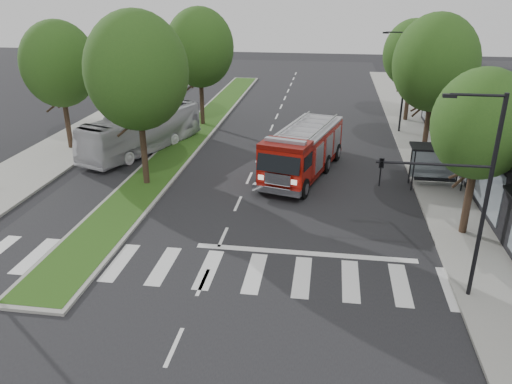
# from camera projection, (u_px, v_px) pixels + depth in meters

# --- Properties ---
(ground) EXTENTS (140.00, 140.00, 0.00)m
(ground) POSITION_uv_depth(u_px,v_px,m) (223.00, 237.00, 24.11)
(ground) COLOR black
(ground) RESTS_ON ground
(sidewalk_right) EXTENTS (5.00, 80.00, 0.15)m
(sidewalk_right) POSITION_uv_depth(u_px,v_px,m) (449.00, 176.00, 31.52)
(sidewalk_right) COLOR gray
(sidewalk_right) RESTS_ON ground
(sidewalk_left) EXTENTS (5.00, 80.00, 0.15)m
(sidewalk_left) POSITION_uv_depth(u_px,v_px,m) (51.00, 156.00, 35.16)
(sidewalk_left) COLOR gray
(sidewalk_left) RESTS_ON ground
(median) EXTENTS (3.00, 50.00, 0.15)m
(median) POSITION_uv_depth(u_px,v_px,m) (197.00, 130.00, 41.31)
(median) COLOR gray
(median) RESTS_ON ground
(bus_shelter) EXTENTS (3.20, 1.60, 2.61)m
(bus_shelter) POSITION_uv_depth(u_px,v_px,m) (438.00, 155.00, 29.24)
(bus_shelter) COLOR black
(bus_shelter) RESTS_ON ground
(tree_right_near) EXTENTS (4.40, 4.40, 8.05)m
(tree_right_near) POSITION_uv_depth(u_px,v_px,m) (481.00, 125.00, 22.25)
(tree_right_near) COLOR black
(tree_right_near) RESTS_ON ground
(tree_right_mid) EXTENTS (5.60, 5.60, 9.72)m
(tree_right_mid) POSITION_uv_depth(u_px,v_px,m) (435.00, 63.00, 32.83)
(tree_right_mid) COLOR black
(tree_right_mid) RESTS_ON ground
(tree_right_far) EXTENTS (5.00, 5.00, 8.73)m
(tree_right_far) POSITION_uv_depth(u_px,v_px,m) (413.00, 54.00, 42.20)
(tree_right_far) COLOR black
(tree_right_far) RESTS_ON ground
(tree_median_near) EXTENTS (5.80, 5.80, 10.16)m
(tree_median_near) POSITION_uv_depth(u_px,v_px,m) (137.00, 71.00, 27.76)
(tree_median_near) COLOR black
(tree_median_near) RESTS_ON ground
(tree_median_far) EXTENTS (5.60, 5.60, 9.72)m
(tree_median_far) POSITION_uv_depth(u_px,v_px,m) (200.00, 48.00, 40.66)
(tree_median_far) COLOR black
(tree_median_far) RESTS_ON ground
(tree_left_mid) EXTENTS (5.20, 5.20, 9.16)m
(tree_left_mid) POSITION_uv_depth(u_px,v_px,m) (59.00, 64.00, 34.57)
(tree_left_mid) COLOR black
(tree_left_mid) RESTS_ON ground
(streetlight_right_near) EXTENTS (4.08, 0.22, 8.00)m
(streetlight_right_near) POSITION_uv_depth(u_px,v_px,m) (463.00, 185.00, 17.81)
(streetlight_right_near) COLOR black
(streetlight_right_near) RESTS_ON ground
(streetlight_right_far) EXTENTS (2.11, 0.20, 8.00)m
(streetlight_right_far) POSITION_uv_depth(u_px,v_px,m) (403.00, 78.00, 39.23)
(streetlight_right_far) COLOR black
(streetlight_right_far) RESTS_ON ground
(fire_engine) EXTENTS (5.10, 9.81, 3.26)m
(fire_engine) POSITION_uv_depth(u_px,v_px,m) (303.00, 151.00, 31.39)
(fire_engine) COLOR #5F0905
(fire_engine) RESTS_ON ground
(city_bus) EXTENTS (6.17, 11.08, 3.03)m
(city_bus) POSITION_uv_depth(u_px,v_px,m) (142.00, 131.00, 35.94)
(city_bus) COLOR silver
(city_bus) RESTS_ON ground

